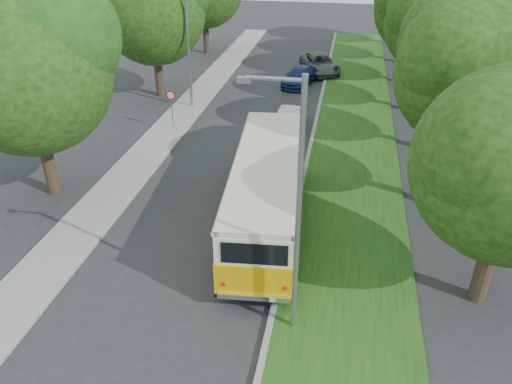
% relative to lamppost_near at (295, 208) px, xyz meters
% --- Properties ---
extents(ground, '(120.00, 120.00, 0.00)m').
position_rel_lamppost_near_xyz_m(ground, '(-4.21, 2.50, -4.37)').
color(ground, '#2C2C2F').
rests_on(ground, ground).
extents(curb, '(0.20, 70.00, 0.15)m').
position_rel_lamppost_near_xyz_m(curb, '(-0.61, 7.50, -4.29)').
color(curb, gray).
rests_on(curb, ground).
extents(grass_verge, '(4.50, 70.00, 0.13)m').
position_rel_lamppost_near_xyz_m(grass_verge, '(1.74, 7.50, -4.30)').
color(grass_verge, '#1D4A13').
rests_on(grass_verge, ground).
extents(sidewalk, '(2.20, 70.00, 0.12)m').
position_rel_lamppost_near_xyz_m(sidewalk, '(-9.01, 7.50, -4.31)').
color(sidewalk, gray).
rests_on(sidewalk, ground).
extents(treeline, '(24.27, 41.91, 9.46)m').
position_rel_lamppost_near_xyz_m(treeline, '(-1.06, 20.49, 1.56)').
color(treeline, '#332319').
rests_on(treeline, ground).
extents(lamppost_near, '(1.71, 0.16, 8.00)m').
position_rel_lamppost_near_xyz_m(lamppost_near, '(0.00, 0.00, 0.00)').
color(lamppost_near, gray).
rests_on(lamppost_near, ground).
extents(lamppost_far, '(1.71, 0.16, 7.50)m').
position_rel_lamppost_near_xyz_m(lamppost_far, '(-8.91, 18.50, -0.25)').
color(lamppost_far, gray).
rests_on(lamppost_far, ground).
extents(warning_sign, '(0.56, 0.10, 2.50)m').
position_rel_lamppost_near_xyz_m(warning_sign, '(-8.71, 14.48, -2.66)').
color(warning_sign, gray).
rests_on(warning_sign, ground).
extents(vintage_bus, '(3.54, 10.50, 3.06)m').
position_rel_lamppost_near_xyz_m(vintage_bus, '(-1.66, 5.55, -2.84)').
color(vintage_bus, '#ECB007').
rests_on(vintage_bus, ground).
extents(car_silver, '(1.93, 3.98, 1.31)m').
position_rel_lamppost_near_xyz_m(car_silver, '(-3.06, 9.83, -3.71)').
color(car_silver, '#BABABF').
rests_on(car_silver, ground).
extents(car_white, '(1.67, 3.94, 1.27)m').
position_rel_lamppost_near_xyz_m(car_white, '(-2.05, 15.71, -3.74)').
color(car_white, white).
rests_on(car_white, ground).
extents(car_blue, '(2.58, 4.57, 1.25)m').
position_rel_lamppost_near_xyz_m(car_blue, '(-2.44, 24.63, -3.74)').
color(car_blue, navy).
rests_on(car_blue, ground).
extents(car_grey, '(3.85, 5.60, 1.42)m').
position_rel_lamppost_near_xyz_m(car_grey, '(-1.21, 28.08, -3.66)').
color(car_grey, '#4F5055').
rests_on(car_grey, ground).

